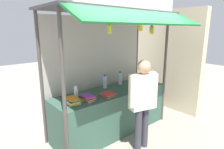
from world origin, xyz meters
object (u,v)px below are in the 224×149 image
Objects in this scene: banana_bunch_rightmost at (140,27)px; banana_bunch_leftmost at (109,29)px; magazine_stack_back_left at (88,98)px; water_bottle_mid_right at (120,78)px; magazine_stack_far_left at (108,95)px; magazine_stack_rear_center at (136,86)px; water_bottle_far_right at (76,93)px; water_bottle_left at (143,77)px; magazine_stack_center at (72,101)px; vendor_person at (143,97)px; banana_bunch_inner_left at (152,30)px; water_bottle_front_right at (105,82)px.

banana_bunch_rightmost and banana_bunch_leftmost have the same top height.
magazine_stack_back_left is 1.29m from banana_bunch_leftmost.
water_bottle_mid_right reaches higher than magazine_stack_far_left.
water_bottle_far_right is at bearing 168.15° from magazine_stack_rear_center.
water_bottle_left is 1.51m from banana_bunch_rightmost.
water_bottle_far_right is 0.86× the size of magazine_stack_back_left.
banana_bunch_leftmost is (-0.94, -0.74, 1.11)m from water_bottle_mid_right.
magazine_stack_center is at bearing 169.90° from magazine_stack_far_left.
banana_bunch_inner_left is at bearing -135.37° from vendor_person.
magazine_stack_center is at bearing -167.25° from water_bottle_mid_right.
banana_bunch_rightmost is 1.27m from vendor_person.
banana_bunch_inner_left is 1.11× the size of banana_bunch_leftmost.
magazine_stack_center is at bearing 161.10° from banana_bunch_rightmost.
magazine_stack_center is (-0.98, -0.33, -0.09)m from water_bottle_front_right.
water_bottle_front_right reaches higher than water_bottle_far_right.
banana_bunch_rightmost is 0.82× the size of banana_bunch_inner_left.
water_bottle_left is at bearing -19.54° from water_bottle_mid_right.
water_bottle_far_right is at bearing 151.96° from banana_bunch_rightmost.
magazine_stack_center is 1.37m from banana_bunch_leftmost.
water_bottle_front_right is at bearing 168.54° from water_bottle_left.
water_bottle_mid_right is 0.47m from magazine_stack_rear_center.
magazine_stack_rear_center is at bearing -5.05° from magazine_stack_center.
water_bottle_far_right is 0.15× the size of vendor_person.
water_bottle_left is at bearing 3.41° from magazine_stack_center.
magazine_stack_center is at bearing -137.65° from water_bottle_far_right.
magazine_stack_far_left is at bearing -148.79° from water_bottle_mid_right.
water_bottle_left is 0.77× the size of water_bottle_mid_right.
banana_bunch_rightmost reaches higher than magazine_stack_rear_center.
magazine_stack_far_left is 0.70m from magazine_stack_center.
magazine_stack_center is (-0.16, -0.15, -0.07)m from water_bottle_far_right.
vendor_person reaches higher than magazine_stack_back_left.
vendor_person is (-0.52, -0.62, 0.05)m from magazine_stack_rear_center.
vendor_person reaches higher than magazine_stack_center.
magazine_stack_back_left is at bearing -151.71° from water_bottle_front_right.
banana_bunch_rightmost reaches higher than vendor_person.
water_bottle_mid_right is 0.87m from magazine_stack_far_left.
banana_bunch_inner_left is at bearing -0.10° from banana_bunch_leftmost.
banana_bunch_inner_left is at bearing -22.04° from water_bottle_far_right.
magazine_stack_center is (-1.43, -0.32, -0.10)m from water_bottle_mid_right.
banana_bunch_inner_left is at bearing -18.85° from magazine_stack_far_left.
magazine_stack_rear_center is 0.84× the size of magazine_stack_far_left.
water_bottle_left is 1.32m from banana_bunch_inner_left.
water_bottle_left is at bearing 25.90° from magazine_stack_rear_center.
magazine_stack_back_left is at bearing -162.11° from water_bottle_mid_right.
water_bottle_left is 0.84× the size of banana_bunch_leftmost.
banana_bunch_rightmost is at bearing -105.47° from water_bottle_mid_right.
vendor_person is (-0.25, -0.33, -1.20)m from banana_bunch_rightmost.
banana_bunch_inner_left reaches higher than water_bottle_far_right.
magazine_stack_back_left reaches higher than magazine_stack_far_left.
vendor_person reaches higher than water_bottle_mid_right.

